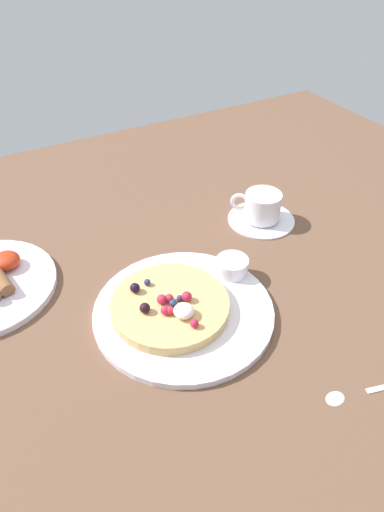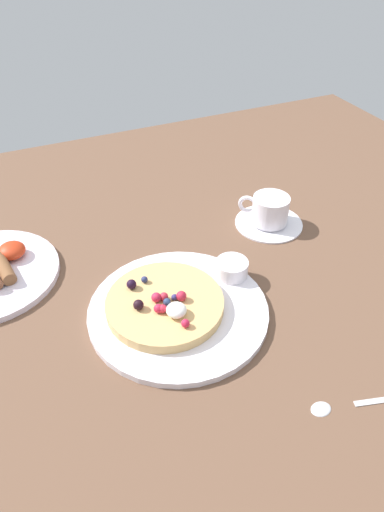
% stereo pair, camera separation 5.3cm
% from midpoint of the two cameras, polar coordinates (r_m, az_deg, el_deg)
% --- Properties ---
extents(ground_plane, '(1.65, 1.27, 0.03)m').
position_cam_midpoint_polar(ground_plane, '(0.81, -0.62, -4.23)').
color(ground_plane, brown).
extents(pancake_plate, '(0.29, 0.29, 0.01)m').
position_cam_midpoint_polar(pancake_plate, '(0.74, 0.36, -6.82)').
color(pancake_plate, white).
rests_on(pancake_plate, ground_plane).
extents(pancake_with_berries, '(0.19, 0.19, 0.04)m').
position_cam_midpoint_polar(pancake_with_berries, '(0.73, -1.29, -6.02)').
color(pancake_with_berries, tan).
rests_on(pancake_with_berries, pancake_plate).
extents(syrup_ramekin, '(0.06, 0.06, 0.03)m').
position_cam_midpoint_polar(syrup_ramekin, '(0.79, 6.87, -1.55)').
color(syrup_ramekin, white).
rests_on(syrup_ramekin, pancake_plate).
extents(coffee_saucer, '(0.14, 0.14, 0.01)m').
position_cam_midpoint_polar(coffee_saucer, '(0.95, 11.07, 4.04)').
color(coffee_saucer, white).
rests_on(coffee_saucer, ground_plane).
extents(coffee_cup, '(0.09, 0.08, 0.06)m').
position_cam_midpoint_polar(coffee_cup, '(0.93, 11.20, 5.69)').
color(coffee_cup, white).
rests_on(coffee_cup, coffee_saucer).
extents(teaspoon, '(0.15, 0.05, 0.01)m').
position_cam_midpoint_polar(teaspoon, '(0.68, 20.80, -16.89)').
color(teaspoon, silver).
rests_on(teaspoon, ground_plane).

